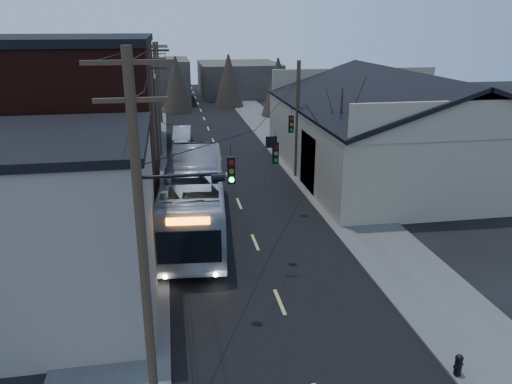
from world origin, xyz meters
The scene contains 14 objects.
road_surface centered at (0.00, 30.00, 0.01)m, with size 9.00×110.00×0.02m, color black.
sidewalk_left centered at (-6.50, 30.00, 0.06)m, with size 4.00×110.00×0.12m, color #474744.
sidewalk_right centered at (6.50, 30.00, 0.06)m, with size 4.00×110.00×0.12m, color #474744.
building_clapboard centered at (-9.00, 9.00, 3.50)m, with size 8.00×8.00×7.00m, color slate.
building_brick centered at (-10.00, 20.00, 5.00)m, with size 10.00×12.00×10.00m, color black.
building_left_far centered at (-9.50, 36.00, 3.50)m, with size 9.00×14.00×7.00m, color #342F2A.
warehouse centered at (13.00, 25.00, 2.70)m, with size 16.16×20.60×7.73m.
building_far_left centered at (-6.00, 65.00, 3.00)m, with size 10.00×12.00×6.00m, color #342F2A.
building_far_right centered at (7.00, 70.00, 2.50)m, with size 12.00×14.00×5.00m, color #342F2A.
bare_tree centered at (6.50, 20.00, 3.60)m, with size 0.40×0.40×7.20m, color black.
utility_lines centered at (-3.11, 24.14, 4.95)m, with size 11.24×45.28×10.50m.
bus centered at (-3.00, 16.48, 1.89)m, with size 3.17×13.54×3.77m, color #AEB1BB.
parked_car centered at (-3.00, 37.75, 0.78)m, with size 1.65×4.73×1.56m, color #A4A7AB.
fire_hydrant centered at (4.70, 2.48, 0.53)m, with size 0.37×0.26×0.76m.
Camera 1 is at (-4.08, -9.65, 11.02)m, focal length 35.00 mm.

